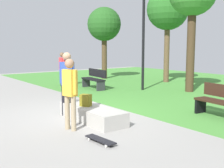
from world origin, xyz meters
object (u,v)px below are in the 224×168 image
backpack_on_ledge (86,100)px  tree_broad_elm (104,25)px  concrete_ledge (92,114)px  skater_performing_trick (70,89)px  skateboard_by_ledge (100,140)px  pedestrian_with_backpack (63,66)px  skater_watching (67,79)px  lamp_post (143,30)px  tree_slender_maple (168,10)px  park_bench_far_right (94,79)px  park_bench_center_lawn (223,101)px

backpack_on_ledge → tree_broad_elm: bearing=112.8°
concrete_ledge → skater_performing_trick: skater_performing_trick is taller
skateboard_by_ledge → concrete_ledge: bearing=153.2°
pedestrian_with_backpack → skater_watching: bearing=-25.6°
backpack_on_ledge → lamp_post: size_ratio=0.07×
skateboard_by_ledge → tree_slender_maple: 11.20m
skater_performing_trick → skater_watching: bearing=154.8°
skateboard_by_ledge → park_bench_far_right: size_ratio=0.50×
lamp_post → park_bench_far_right: bearing=-136.0°
backpack_on_ledge → tree_broad_elm: 10.22m
skater_watching → park_bench_center_lawn: 4.39m
skater_performing_trick → skater_watching: 1.45m
park_bench_center_lawn → lamp_post: lamp_post is taller
concrete_ledge → skater_performing_trick: 1.25m
skater_performing_trick → park_bench_far_right: skater_performing_trick is taller
tree_broad_elm → lamp_post: lamp_post is taller
tree_slender_maple → pedestrian_with_backpack: (-1.91, -5.38, -2.91)m
concrete_ledge → tree_slender_maple: 9.72m
skater_watching → park_bench_far_right: skater_watching is taller
concrete_ledge → skateboard_by_ledge: (1.59, -0.80, -0.12)m
backpack_on_ledge → skateboard_by_ledge: backpack_on_ledge is taller
tree_slender_maple → pedestrian_with_backpack: tree_slender_maple is taller
lamp_post → tree_broad_elm: bearing=165.6°
skater_watching → park_bench_center_lawn: size_ratio=1.10×
tree_broad_elm → concrete_ledge: bearing=-37.0°
skater_watching → tree_slender_maple: tree_slender_maple is taller
skater_watching → tree_slender_maple: 9.23m
skater_performing_trick → tree_broad_elm: 11.04m
skater_watching → skater_performing_trick: bearing=-25.2°
tree_slender_maple → skater_watching: bearing=-65.8°
concrete_ledge → skateboard_by_ledge: bearing=-26.8°
skateboard_by_ledge → skater_watching: bearing=167.3°
skateboard_by_ledge → pedestrian_with_backpack: (-7.99, 3.20, 0.94)m
concrete_ledge → skater_watching: 1.28m
park_bench_far_right → backpack_on_ledge: bearing=-35.4°
lamp_post → pedestrian_with_backpack: lamp_post is taller
tree_slender_maple → lamp_post: 3.52m
pedestrian_with_backpack → tree_slender_maple: bearing=70.5°
park_bench_center_lawn → tree_slender_maple: tree_slender_maple is taller
skater_performing_trick → park_bench_far_right: bearing=142.0°
backpack_on_ledge → park_bench_far_right: size_ratio=0.20×
concrete_ledge → backpack_on_ledge: bearing=-158.2°
backpack_on_ledge → park_bench_far_right: park_bench_far_right is taller
tree_broad_elm → pedestrian_with_backpack: size_ratio=2.57×
backpack_on_ledge → tree_slender_maple: (-4.32, 7.84, 3.39)m
skateboard_by_ledge → tree_broad_elm: (-9.53, 6.80, 3.18)m
backpack_on_ledge → skateboard_by_ledge: bearing=-51.7°
skateboard_by_ledge → park_bench_far_right: 7.52m
concrete_ledge → park_bench_center_lawn: 3.63m
backpack_on_ledge → skater_performing_trick: size_ratio=0.19×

